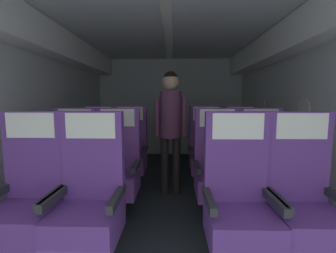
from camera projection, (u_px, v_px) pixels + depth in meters
ground at (167, 201)px, 2.92m from camera, size 3.57×5.51×0.02m
fuselage_shell at (168, 74)px, 3.01m from camera, size 3.45×5.16×2.27m
seat_a_left_window at (28, 200)px, 1.78m from camera, size 0.52×0.48×1.18m
seat_a_left_aisle at (89, 202)px, 1.75m from camera, size 0.52×0.48×1.18m
seat_a_right_aisle at (303, 204)px, 1.72m from camera, size 0.52×0.48×1.18m
seat_a_right_window at (239, 204)px, 1.71m from camera, size 0.52×0.48×1.18m
seat_b_left_window at (74, 169)px, 2.60m from camera, size 0.52×0.48×1.18m
seat_b_left_aisle at (117, 169)px, 2.59m from camera, size 0.52×0.48×1.18m
seat_b_right_aisle at (261, 170)px, 2.55m from camera, size 0.52×0.48×1.18m
seat_b_right_window at (217, 170)px, 2.54m from camera, size 0.52×0.48×1.18m
seat_c_left_window at (98, 152)px, 3.43m from camera, size 0.52×0.48×1.18m
seat_c_left_aisle at (130, 153)px, 3.41m from camera, size 0.52×0.48×1.18m
seat_c_right_aisle at (240, 153)px, 3.37m from camera, size 0.52×0.48×1.18m
seat_c_right_window at (206, 153)px, 3.37m from camera, size 0.52×0.48×1.18m
flight_attendant at (171, 119)px, 3.04m from camera, size 0.43×0.28×1.65m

